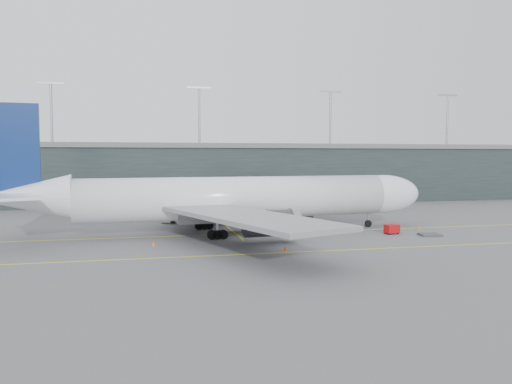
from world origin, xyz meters
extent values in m
plane|color=#535458|center=(0.00, 0.00, 0.00)|extent=(320.00, 320.00, 0.00)
cube|color=yellow|center=(0.00, -4.00, 0.01)|extent=(160.00, 0.25, 0.02)
cube|color=yellow|center=(0.00, -20.00, 0.01)|extent=(160.00, 0.25, 0.02)
cube|color=yellow|center=(5.00, 20.00, 0.01)|extent=(0.25, 60.00, 0.02)
cube|color=#1D2728|center=(0.00, 58.00, 7.00)|extent=(240.00, 35.00, 14.00)
cube|color=slate|center=(0.00, 58.00, 14.60)|extent=(240.00, 36.00, 1.20)
cylinder|color=#9E9EA3|center=(-30.00, 48.00, 22.00)|extent=(0.60, 0.60, 14.00)
cylinder|color=#9E9EA3|center=(5.00, 48.00, 22.00)|extent=(0.60, 0.60, 14.00)
cylinder|color=#9E9EA3|center=(40.00, 48.00, 22.00)|extent=(0.60, 0.60, 14.00)
cylinder|color=#9E9EA3|center=(75.00, 48.00, 22.00)|extent=(0.60, 0.60, 14.00)
cylinder|color=white|center=(5.30, -2.99, 5.53)|extent=(48.36, 10.23, 6.47)
ellipsoid|color=white|center=(30.79, -0.97, 5.53)|extent=(14.05, 7.52, 6.47)
cone|color=white|center=(-24.35, -5.33, 6.26)|extent=(11.93, 7.10, 6.21)
cube|color=gray|center=(4.26, -3.07, 3.03)|extent=(17.06, 6.52, 2.09)
cube|color=black|center=(34.74, -0.66, 6.57)|extent=(2.54, 3.30, 0.83)
cube|color=gray|center=(3.45, -19.36, 4.49)|extent=(19.40, 31.63, 0.57)
cylinder|color=#393A3F|center=(8.16, -12.71, 2.71)|extent=(7.57, 4.22, 3.65)
cube|color=gray|center=(0.90, 12.89, 4.49)|extent=(15.23, 31.53, 0.57)
cylinder|color=#393A3F|center=(6.60, 7.06, 2.71)|extent=(7.57, 4.22, 3.65)
cube|color=navy|center=(-25.91, -5.46, 12.84)|extent=(6.80, 1.05, 12.52)
cube|color=white|center=(-24.94, -11.14, 6.78)|extent=(8.55, 10.77, 0.37)
cube|color=white|center=(-25.84, 0.31, 6.78)|extent=(7.35, 10.28, 0.37)
cylinder|color=black|center=(28.19, -1.18, 0.57)|extent=(1.18, 0.51, 1.15)
cylinder|color=#9E9EA3|center=(28.19, -1.18, 1.36)|extent=(0.31, 0.31, 2.71)
cylinder|color=black|center=(1.53, -8.31, 0.68)|extent=(1.39, 0.63, 1.36)
cylinder|color=black|center=(0.74, 1.68, 0.68)|extent=(1.39, 0.63, 1.36)
cube|color=#2F2F34|center=(22.65, 0.06, 5.58)|extent=(4.23, 4.59, 3.12)
cube|color=#2F2F34|center=(20.99, 9.17, 5.58)|extent=(5.34, 14.77, 2.79)
cube|color=#2F2F34|center=(18.40, 23.44, 5.58)|extent=(5.61, 14.82, 2.90)
cube|color=#2F2F34|center=(15.80, 37.72, 5.58)|extent=(5.89, 14.87, 3.01)
cylinder|color=#9E9EA3|center=(20.85, 9.94, 2.12)|extent=(0.56, 0.56, 4.24)
cube|color=#393A3F|center=(20.85, 9.94, 0.39)|extent=(2.50, 2.05, 0.78)
cylinder|color=#2F2F34|center=(22.65, 40.50, 5.58)|extent=(4.46, 4.46, 3.35)
cylinder|color=#2F2F34|center=(22.65, 40.50, 2.01)|extent=(2.01, 2.01, 4.02)
cube|color=#AB0C0F|center=(28.33, -9.19, 0.82)|extent=(2.37, 1.79, 1.26)
cylinder|color=black|center=(27.68, -9.83, 0.19)|extent=(0.41, 0.23, 0.39)
cylinder|color=black|center=(29.19, -9.49, 0.19)|extent=(0.41, 0.23, 0.39)
cylinder|color=black|center=(27.47, -8.88, 0.19)|extent=(0.41, 0.23, 0.39)
cylinder|color=black|center=(28.98, -8.55, 0.19)|extent=(0.41, 0.23, 0.39)
cube|color=#3C3D42|center=(33.14, -11.93, 0.18)|extent=(3.36, 2.84, 0.30)
cube|color=#393A3F|center=(-4.67, 10.55, 0.14)|extent=(2.33, 2.15, 0.19)
cube|color=silver|center=(-4.67, 10.55, 0.99)|extent=(1.95, 1.91, 1.41)
cube|color=navy|center=(-4.67, 10.55, 1.72)|extent=(2.02, 1.97, 0.08)
cube|color=#393A3F|center=(-3.03, 11.52, 0.14)|extent=(2.01, 1.68, 0.19)
cube|color=#A9AEB5|center=(-3.03, 11.52, 0.98)|extent=(1.63, 1.54, 1.40)
cube|color=navy|center=(-3.03, 11.52, 1.71)|extent=(1.68, 1.60, 0.07)
cube|color=#393A3F|center=(-0.48, 10.43, 0.17)|extent=(2.61, 2.29, 0.22)
cube|color=#AEB4BA|center=(-0.48, 10.43, 1.17)|extent=(2.15, 2.07, 1.68)
cube|color=navy|center=(-0.48, 10.43, 2.04)|extent=(2.22, 2.14, 0.09)
cone|color=orange|center=(34.68, -5.99, 0.30)|extent=(0.38, 0.38, 0.61)
cone|color=#CA560B|center=(8.63, -18.77, 0.35)|extent=(0.44, 0.44, 0.70)
cone|color=#D33D0B|center=(9.38, 11.77, 0.40)|extent=(0.50, 0.50, 0.80)
cone|color=orange|center=(-7.52, -11.57, 0.35)|extent=(0.44, 0.44, 0.70)
camera|label=1|loc=(-8.42, -78.66, 11.77)|focal=35.00mm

